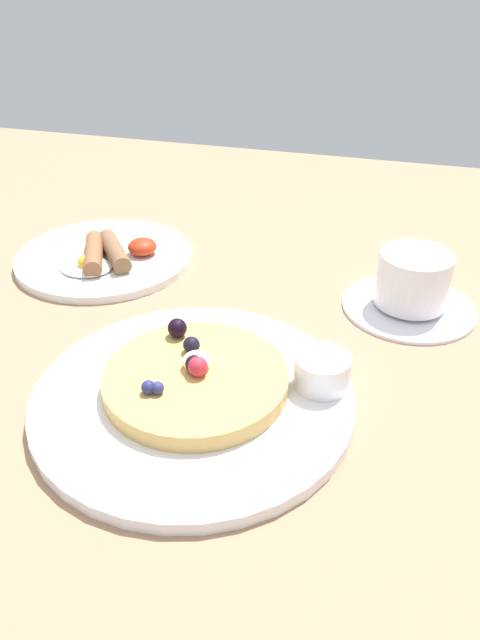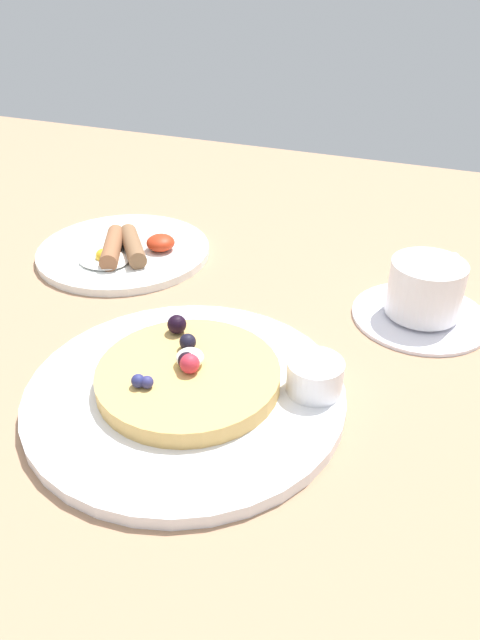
% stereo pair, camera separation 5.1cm
% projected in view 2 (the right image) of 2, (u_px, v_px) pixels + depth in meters
% --- Properties ---
extents(ground_plane, '(1.92, 1.42, 0.03)m').
position_uv_depth(ground_plane, '(172.00, 371.00, 0.60)').
color(ground_plane, '#A1795B').
extents(pancake_plate, '(0.29, 0.29, 0.01)m').
position_uv_depth(pancake_plate, '(185.00, 394.00, 0.54)').
color(pancake_plate, white).
rests_on(pancake_plate, ground_plane).
extents(pancake_with_berries, '(0.17, 0.17, 0.04)m').
position_uv_depth(pancake_with_berries, '(188.00, 375.00, 0.53)').
color(pancake_with_berries, tan).
rests_on(pancake_with_berries, pancake_plate).
extents(syrup_ramekin, '(0.05, 0.05, 0.03)m').
position_uv_depth(syrup_ramekin, '(315.00, 376.00, 0.52)').
color(syrup_ramekin, white).
rests_on(syrup_ramekin, pancake_plate).
extents(breakfast_plate, '(0.22, 0.22, 0.01)m').
position_uv_depth(breakfast_plate, '(124.00, 251.00, 0.78)').
color(breakfast_plate, white).
rests_on(breakfast_plate, ground_plane).
extents(fried_breakfast, '(0.10, 0.11, 0.02)m').
position_uv_depth(fried_breakfast, '(126.00, 248.00, 0.76)').
color(fried_breakfast, brown).
rests_on(fried_breakfast, breakfast_plate).
extents(coffee_saucer, '(0.15, 0.15, 0.01)m').
position_uv_depth(coffee_saucer, '(420.00, 315.00, 0.65)').
color(coffee_saucer, white).
rests_on(coffee_saucer, ground_plane).
extents(coffee_cup, '(0.08, 0.11, 0.06)m').
position_uv_depth(coffee_cup, '(426.00, 287.00, 0.64)').
color(coffee_cup, white).
rests_on(coffee_cup, coffee_saucer).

